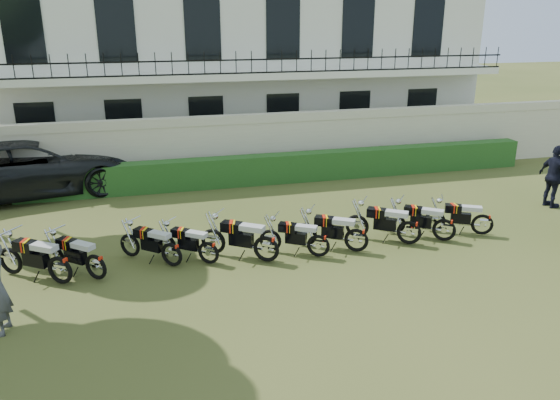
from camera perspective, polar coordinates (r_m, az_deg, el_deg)
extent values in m
plane|color=#38431B|center=(12.63, 5.41, -7.49)|extent=(100.00, 100.00, 0.00)
cube|color=beige|center=(19.58, -2.46, 5.22)|extent=(30.00, 0.30, 2.00)
cube|color=beige|center=(19.34, -2.51, 8.53)|extent=(30.00, 0.35, 0.30)
cube|color=#22491A|center=(19.18, 1.00, 3.40)|extent=(18.00, 0.60, 1.00)
cube|color=silver|center=(25.02, -5.55, 13.89)|extent=(20.00, 8.00, 7.00)
cube|color=silver|center=(20.42, -3.36, 12.88)|extent=(20.00, 1.40, 0.25)
cube|color=black|center=(19.73, -3.00, 14.43)|extent=(20.00, 0.05, 0.05)
cube|color=black|center=(19.77, -2.98, 13.13)|extent=(20.00, 0.05, 0.05)
cube|color=black|center=(21.30, -23.98, 6.38)|extent=(1.30, 0.12, 2.20)
cube|color=black|center=(20.94, -25.27, 15.75)|extent=(1.30, 0.12, 2.20)
cube|color=black|center=(21.02, -15.86, 7.14)|extent=(1.30, 0.12, 2.20)
cube|color=black|center=(20.65, -16.75, 16.68)|extent=(1.30, 0.12, 2.20)
cube|color=black|center=(21.16, -7.67, 7.75)|extent=(1.30, 0.12, 2.20)
cube|color=black|center=(20.79, -8.10, 17.26)|extent=(1.30, 0.12, 2.20)
cube|color=black|center=(21.72, 0.28, 8.19)|extent=(1.30, 0.12, 2.20)
cube|color=black|center=(21.36, 0.30, 17.47)|extent=(1.30, 0.12, 2.20)
cube|color=black|center=(22.66, 7.71, 8.47)|extent=(1.30, 0.12, 2.20)
cube|color=black|center=(22.32, 8.12, 17.34)|extent=(1.30, 0.12, 2.20)
cube|color=black|center=(23.95, 14.46, 8.60)|extent=(1.30, 0.12, 2.20)
cube|color=black|center=(23.62, 15.17, 16.97)|extent=(1.30, 0.12, 2.20)
torus|color=black|center=(12.37, -19.59, -7.53)|extent=(0.58, 0.45, 0.64)
torus|color=black|center=(13.24, -24.22, -6.37)|extent=(0.58, 0.45, 0.64)
cube|color=black|center=(12.70, -21.89, -6.33)|extent=(0.59, 0.49, 0.32)
cube|color=black|center=(12.74, -22.87, -4.96)|extent=(0.55, 0.50, 0.23)
cube|color=red|center=(12.74, -22.87, -4.92)|extent=(0.15, 0.30, 0.24)
cube|color=yellow|center=(12.70, -22.66, -4.97)|extent=(0.12, 0.29, 0.24)
cube|color=#B8B8B8|center=(12.39, -21.08, -5.19)|extent=(0.62, 0.54, 0.13)
cylinder|color=silver|center=(12.85, -24.16, -3.41)|extent=(0.39, 0.54, 0.03)
torus|color=black|center=(12.33, -16.55, -7.41)|extent=(0.51, 0.45, 0.59)
torus|color=black|center=(13.17, -20.64, -6.15)|extent=(0.51, 0.45, 0.59)
cube|color=black|center=(12.65, -18.57, -6.21)|extent=(0.52, 0.48, 0.29)
cube|color=black|center=(12.70, -19.42, -4.92)|extent=(0.50, 0.48, 0.21)
cube|color=red|center=(12.69, -19.42, -4.88)|extent=(0.17, 0.27, 0.22)
cube|color=yellow|center=(12.65, -19.23, -4.93)|extent=(0.14, 0.26, 0.22)
cube|color=#B8B8B8|center=(12.36, -17.84, -5.20)|extent=(0.56, 0.53, 0.12)
cylinder|color=silver|center=(12.80, -20.54, -3.44)|extent=(0.40, 0.46, 0.03)
torus|color=black|center=(12.60, -8.99, -6.28)|extent=(0.49, 0.44, 0.58)
torus|color=black|center=(13.30, -13.37, -5.19)|extent=(0.49, 0.44, 0.58)
cube|color=black|center=(12.85, -11.11, -5.19)|extent=(0.51, 0.47, 0.28)
cube|color=black|center=(12.88, -11.96, -3.96)|extent=(0.48, 0.47, 0.21)
cube|color=red|center=(12.88, -11.96, -3.92)|extent=(0.16, 0.27, 0.22)
cube|color=yellow|center=(12.84, -11.76, -3.97)|extent=(0.14, 0.26, 0.22)
cube|color=#B8B8B8|center=(12.59, -10.26, -4.19)|extent=(0.54, 0.51, 0.11)
cylinder|color=silver|center=(12.96, -13.11, -2.55)|extent=(0.39, 0.45, 0.03)
torus|color=black|center=(12.66, -5.17, -6.05)|extent=(0.49, 0.40, 0.55)
torus|color=black|center=(13.22, -9.68, -5.14)|extent=(0.49, 0.40, 0.55)
cube|color=black|center=(12.86, -7.33, -5.07)|extent=(0.49, 0.43, 0.27)
cube|color=black|center=(12.86, -8.17, -3.92)|extent=(0.47, 0.44, 0.20)
cube|color=red|center=(12.86, -8.18, -3.88)|extent=(0.14, 0.25, 0.21)
cube|color=yellow|center=(12.83, -7.97, -3.92)|extent=(0.12, 0.25, 0.21)
cube|color=#B8B8B8|center=(12.63, -6.42, -4.10)|extent=(0.53, 0.48, 0.11)
cylinder|color=silver|center=(12.91, -9.33, -2.60)|extent=(0.35, 0.45, 0.03)
torus|color=black|center=(12.69, 1.47, -5.69)|extent=(0.59, 0.44, 0.65)
torus|color=black|center=(13.14, -4.27, -4.84)|extent=(0.59, 0.44, 0.65)
cube|color=black|center=(12.82, -1.23, -4.65)|extent=(0.59, 0.49, 0.32)
cube|color=black|center=(12.79, -2.27, -3.32)|extent=(0.55, 0.50, 0.23)
cube|color=red|center=(12.79, -2.27, -3.28)|extent=(0.15, 0.30, 0.24)
cube|color=yellow|center=(12.76, -2.00, -3.31)|extent=(0.12, 0.29, 0.24)
cube|color=#B8B8B8|center=(12.60, -0.02, -3.45)|extent=(0.63, 0.54, 0.13)
cylinder|color=silver|center=(12.80, -3.70, -1.80)|extent=(0.38, 0.54, 0.03)
torus|color=black|center=(13.11, 6.62, -5.17)|extent=(0.53, 0.36, 0.57)
torus|color=black|center=(13.33, 1.48, -4.62)|extent=(0.53, 0.36, 0.57)
cube|color=black|center=(13.15, 4.24, -4.36)|extent=(0.53, 0.40, 0.28)
cube|color=black|center=(13.09, 3.35, -3.25)|extent=(0.48, 0.42, 0.20)
cube|color=red|center=(13.09, 3.35, -3.22)|extent=(0.12, 0.26, 0.21)
cube|color=yellow|center=(13.08, 3.59, -3.24)|extent=(0.09, 0.26, 0.21)
cube|color=#B8B8B8|center=(12.99, 5.36, -3.30)|extent=(0.55, 0.45, 0.11)
cylinder|color=silver|center=(13.05, 2.10, -1.99)|extent=(0.31, 0.49, 0.03)
torus|color=black|center=(13.50, 10.68, -4.58)|extent=(0.56, 0.39, 0.61)
torus|color=black|center=(13.67, 5.30, -4.01)|extent=(0.56, 0.39, 0.61)
cube|color=black|center=(13.51, 8.21, -3.73)|extent=(0.56, 0.44, 0.30)
cube|color=black|center=(13.44, 7.30, -2.58)|extent=(0.52, 0.45, 0.22)
cube|color=red|center=(13.44, 7.30, -2.54)|extent=(0.13, 0.28, 0.23)
cube|color=yellow|center=(13.43, 7.55, -2.56)|extent=(0.10, 0.27, 0.23)
cube|color=#B8B8B8|center=(13.36, 9.40, -2.63)|extent=(0.59, 0.49, 0.12)
cylinder|color=silver|center=(13.39, 6.02, -1.25)|extent=(0.34, 0.52, 0.03)
torus|color=black|center=(14.20, 15.99, -3.76)|extent=(0.57, 0.43, 0.63)
torus|color=black|center=(14.33, 10.66, -3.13)|extent=(0.57, 0.43, 0.63)
cube|color=black|center=(14.19, 13.57, -2.89)|extent=(0.57, 0.47, 0.31)
cube|color=black|center=(14.11, 12.70, -1.73)|extent=(0.53, 0.48, 0.23)
cube|color=red|center=(14.11, 12.70, -1.69)|extent=(0.15, 0.29, 0.24)
cube|color=yellow|center=(14.10, 12.95, -1.72)|extent=(0.12, 0.28, 0.24)
cube|color=#B8B8B8|center=(14.05, 14.79, -1.81)|extent=(0.61, 0.53, 0.12)
cylinder|color=silver|center=(14.05, 11.46, -0.40)|extent=(0.38, 0.52, 0.03)
torus|color=black|center=(14.66, 19.24, -3.43)|extent=(0.53, 0.44, 0.60)
torus|color=black|center=(14.76, 14.28, -2.79)|extent=(0.53, 0.44, 0.60)
cube|color=black|center=(14.64, 17.00, -2.60)|extent=(0.54, 0.47, 0.30)
cube|color=black|center=(14.56, 16.21, -1.51)|extent=(0.51, 0.47, 0.22)
cube|color=red|center=(14.56, 16.21, -1.47)|extent=(0.15, 0.28, 0.23)
cube|color=yellow|center=(14.56, 16.45, -1.50)|extent=(0.13, 0.27, 0.23)
cube|color=#B8B8B8|center=(14.52, 18.15, -1.60)|extent=(0.58, 0.52, 0.12)
cylinder|color=silver|center=(14.50, 15.08, -0.25)|extent=(0.38, 0.49, 0.03)
torus|color=black|center=(15.53, 22.59, -2.65)|extent=(0.55, 0.34, 0.57)
torus|color=black|center=(15.35, 18.11, -2.37)|extent=(0.55, 0.34, 0.57)
cube|color=black|center=(15.39, 20.59, -2.04)|extent=(0.54, 0.39, 0.28)
cube|color=black|center=(15.27, 19.90, -1.09)|extent=(0.49, 0.41, 0.21)
cube|color=red|center=(15.27, 19.90, -1.06)|extent=(0.11, 0.26, 0.22)
cube|color=yellow|center=(15.28, 20.11, -1.07)|extent=(0.08, 0.26, 0.22)
cube|color=#B8B8B8|center=(15.34, 21.65, -1.08)|extent=(0.56, 0.44, 0.11)
cylinder|color=silver|center=(15.15, 18.89, -0.01)|extent=(0.28, 0.52, 0.03)
imported|color=black|center=(19.44, -24.45, 3.18)|extent=(7.09, 4.39, 1.83)
imported|color=black|center=(18.40, 26.76, 2.19)|extent=(0.57, 1.16, 1.92)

